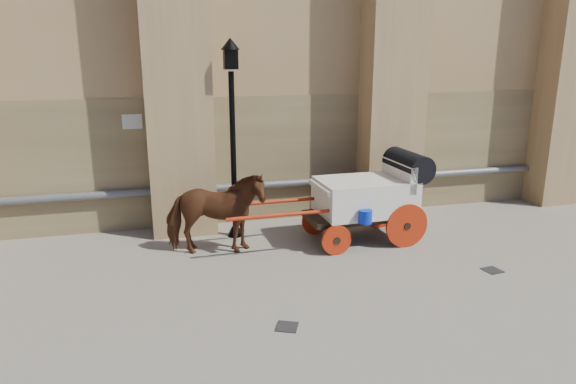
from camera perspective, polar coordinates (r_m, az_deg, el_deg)
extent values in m
plane|color=slate|center=(8.84, -3.20, -11.30)|extent=(90.00, 90.00, 0.00)
cube|color=olive|center=(12.67, 1.84, 4.01)|extent=(44.00, 0.35, 3.00)
cylinder|color=#59595B|center=(12.55, 2.16, 1.09)|extent=(42.00, 0.18, 0.18)
cube|color=beige|center=(11.84, -16.94, 7.50)|extent=(0.42, 0.04, 0.32)
imported|color=#5A2F1C|center=(10.35, -8.11, -2.40)|extent=(2.12, 1.22, 1.69)
cube|color=black|center=(11.16, 7.96, -2.56)|extent=(2.33, 1.11, 0.13)
cube|color=silver|center=(11.09, 8.52, -0.45)|extent=(2.02, 1.36, 0.73)
cube|color=silver|center=(11.33, 12.21, 1.89)|extent=(0.20, 1.31, 0.57)
cube|color=silver|center=(10.69, 4.25, 0.54)|extent=(0.40, 1.16, 0.10)
cylinder|color=black|center=(11.39, 13.19, 2.97)|extent=(0.62, 1.32, 0.58)
cylinder|color=#A8220B|center=(10.99, 13.05, -3.66)|extent=(0.94, 0.09, 0.94)
cylinder|color=#A8220B|center=(12.08, 10.08, -1.81)|extent=(0.94, 0.09, 0.94)
cylinder|color=#A8220B|center=(10.39, 5.40, -5.34)|extent=(0.63, 0.08, 0.63)
cylinder|color=#A8220B|center=(11.53, 3.04, -3.21)|extent=(0.63, 0.08, 0.63)
cylinder|color=#A8220B|center=(10.07, 0.13, -2.49)|extent=(2.51, 0.15, 0.07)
cylinder|color=#A8220B|center=(10.94, -1.26, -1.07)|extent=(2.51, 0.15, 0.07)
cylinder|color=#0826BE|center=(10.39, 8.59, -2.72)|extent=(0.27, 0.27, 0.27)
cylinder|color=black|center=(11.12, -6.09, 3.92)|extent=(0.12, 0.12, 3.59)
cone|color=black|center=(11.53, -5.87, -3.97)|extent=(0.36, 0.36, 0.36)
cube|color=black|center=(10.91, -6.40, 14.49)|extent=(0.28, 0.28, 0.42)
cone|color=black|center=(10.92, -6.44, 16.06)|extent=(0.40, 0.40, 0.24)
cube|color=black|center=(7.87, -0.12, -14.74)|extent=(0.42, 0.42, 0.01)
cube|color=black|center=(10.45, 21.75, -8.08)|extent=(0.36, 0.36, 0.01)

